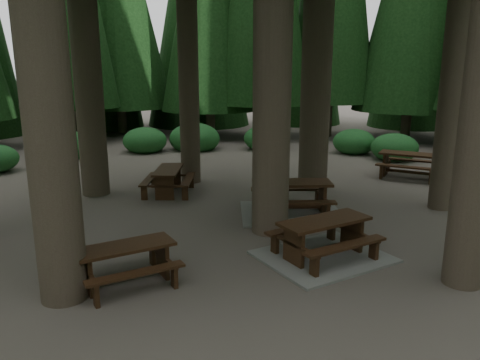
{
  "coord_description": "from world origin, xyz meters",
  "views": [
    {
      "loc": [
        0.06,
        -10.07,
        3.72
      ],
      "look_at": [
        0.11,
        0.69,
        1.1
      ],
      "focal_mm": 35.0,
      "sensor_mm": 36.0,
      "label": 1
    }
  ],
  "objects_px": {
    "picnic_table_a": "(324,245)",
    "picnic_table_c": "(291,203)",
    "picnic_table_b": "(168,177)",
    "picnic_table_e": "(126,258)",
    "picnic_table_d": "(409,161)"
  },
  "relations": [
    {
      "from": "picnic_table_c",
      "to": "picnic_table_d",
      "type": "bearing_deg",
      "value": 40.89
    },
    {
      "from": "picnic_table_b",
      "to": "picnic_table_e",
      "type": "height_order",
      "value": "picnic_table_b"
    },
    {
      "from": "picnic_table_a",
      "to": "picnic_table_c",
      "type": "height_order",
      "value": "picnic_table_c"
    },
    {
      "from": "picnic_table_a",
      "to": "picnic_table_b",
      "type": "height_order",
      "value": "picnic_table_a"
    },
    {
      "from": "picnic_table_a",
      "to": "picnic_table_e",
      "type": "relative_size",
      "value": 1.45
    },
    {
      "from": "picnic_table_a",
      "to": "picnic_table_d",
      "type": "height_order",
      "value": "picnic_table_d"
    },
    {
      "from": "picnic_table_a",
      "to": "picnic_table_c",
      "type": "relative_size",
      "value": 1.17
    },
    {
      "from": "picnic_table_a",
      "to": "picnic_table_c",
      "type": "xyz_separation_m",
      "value": [
        -0.33,
        2.85,
        0.03
      ]
    },
    {
      "from": "picnic_table_c",
      "to": "picnic_table_d",
      "type": "xyz_separation_m",
      "value": [
        4.48,
        4.09,
        0.25
      ]
    },
    {
      "from": "picnic_table_c",
      "to": "picnic_table_a",
      "type": "bearing_deg",
      "value": -84.88
    },
    {
      "from": "picnic_table_a",
      "to": "picnic_table_d",
      "type": "xyz_separation_m",
      "value": [
        4.16,
        6.94,
        0.28
      ]
    },
    {
      "from": "picnic_table_c",
      "to": "picnic_table_e",
      "type": "bearing_deg",
      "value": -131.39
    },
    {
      "from": "picnic_table_e",
      "to": "picnic_table_a",
      "type": "bearing_deg",
      "value": -12.66
    },
    {
      "from": "picnic_table_b",
      "to": "picnic_table_e",
      "type": "bearing_deg",
      "value": -177.37
    },
    {
      "from": "picnic_table_a",
      "to": "picnic_table_d",
      "type": "distance_m",
      "value": 8.09
    }
  ]
}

